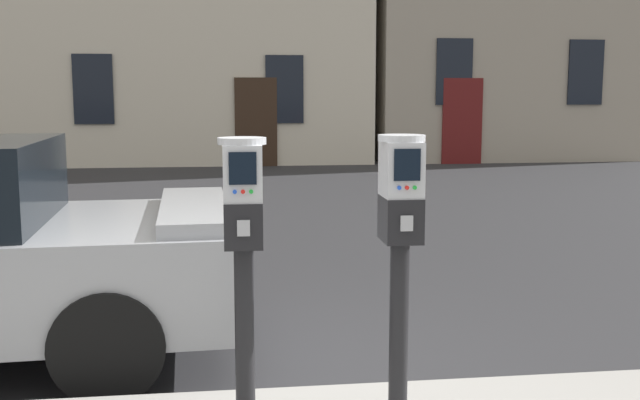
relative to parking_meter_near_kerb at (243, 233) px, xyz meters
name	(u,v)px	position (x,y,z in m)	size (l,w,h in m)	color
parking_meter_near_kerb	(243,233)	(0.00, 0.00, 0.00)	(0.22, 0.25, 1.38)	black
parking_meter_twin_adjacent	(400,228)	(0.72, 0.00, 0.00)	(0.22, 0.25, 1.38)	black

